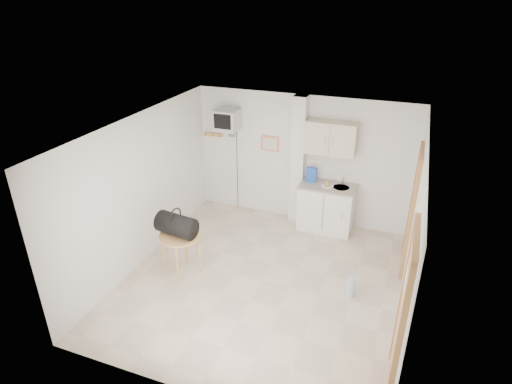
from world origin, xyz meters
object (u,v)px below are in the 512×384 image
at_px(water_bottle, 351,287).
at_px(crt_television, 227,120).
at_px(round_table, 180,239).
at_px(duffel_bag, 176,225).

bearing_deg(water_bottle, crt_television, 146.13).
relative_size(crt_television, round_table, 3.07).
bearing_deg(crt_television, water_bottle, -33.87).
bearing_deg(duffel_bag, round_table, 23.29).
height_order(crt_television, water_bottle, crt_television).
bearing_deg(round_table, duffel_bag, -165.31).
height_order(duffel_bag, water_bottle, duffel_bag).
bearing_deg(duffel_bag, water_bottle, 15.86).
xyz_separation_m(crt_television, round_table, (0.14, -2.24, -1.32)).
xyz_separation_m(round_table, duffel_bag, (-0.04, -0.01, 0.26)).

